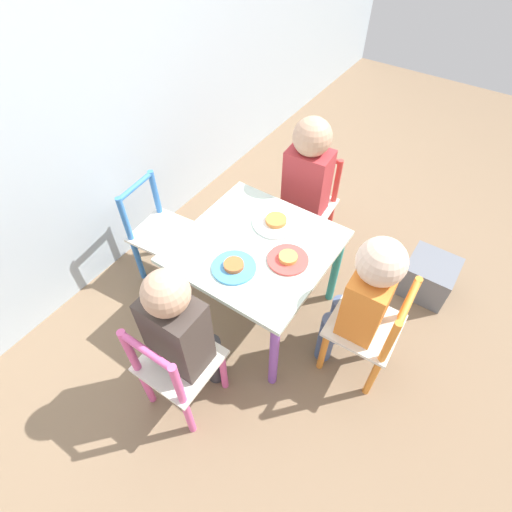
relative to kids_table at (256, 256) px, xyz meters
name	(u,v)px	position (x,y,z in m)	size (l,w,h in m)	color
ground_plane	(256,309)	(0.00, 0.00, -0.39)	(6.00, 6.00, 0.00)	#7F664C
kids_table	(256,256)	(0.00, 0.00, 0.00)	(0.59, 0.59, 0.45)	silver
chair_pink	(177,368)	(-0.52, -0.01, -0.13)	(0.26, 0.26, 0.52)	silver
chair_red	(307,206)	(0.52, 0.04, -0.13)	(0.28, 0.28, 0.52)	silver
chair_orange	(369,330)	(0.02, -0.52, -0.13)	(0.27, 0.27, 0.52)	silver
chair_blue	(161,234)	(-0.05, 0.52, -0.13)	(0.28, 0.28, 0.52)	silver
child_left	(181,330)	(-0.46, -0.01, 0.05)	(0.21, 0.20, 0.74)	#38383D
child_right	(306,180)	(0.46, 0.03, 0.08)	(0.22, 0.21, 0.77)	#7A6B5B
child_front	(364,296)	(0.02, -0.46, 0.06)	(0.20, 0.22, 0.72)	#4C608E
plate_left	(234,267)	(-0.15, 0.00, 0.07)	(0.17, 0.17, 0.03)	#4C9EE0
plate_right	(276,222)	(0.15, 0.00, 0.07)	(0.20, 0.20, 0.03)	white
plate_front	(288,259)	(0.00, -0.15, 0.07)	(0.16, 0.16, 0.03)	#E54C47
storage_bin	(429,276)	(0.58, -0.63, -0.29)	(0.22, 0.22, 0.19)	slate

